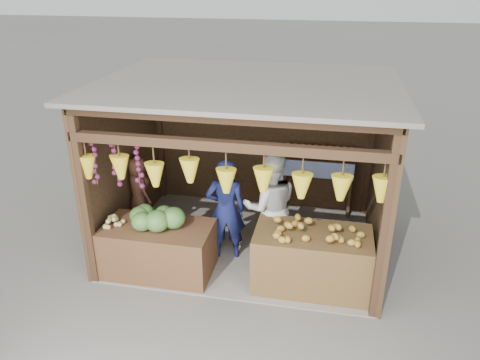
% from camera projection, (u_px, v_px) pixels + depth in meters
% --- Properties ---
extents(ground, '(80.00, 80.00, 0.00)m').
position_uv_depth(ground, '(246.00, 243.00, 7.71)').
color(ground, '#514F49').
rests_on(ground, ground).
extents(stall_structure, '(4.30, 3.30, 2.66)m').
position_uv_depth(stall_structure, '(244.00, 148.00, 7.00)').
color(stall_structure, slate).
rests_on(stall_structure, ground).
extents(back_shelf, '(1.25, 0.32, 1.32)m').
position_uv_depth(back_shelf, '(318.00, 169.00, 8.31)').
color(back_shelf, '#382314').
rests_on(back_shelf, ground).
extents(counter_left, '(1.56, 0.85, 0.76)m').
position_uv_depth(counter_left, '(159.00, 249.00, 6.82)').
color(counter_left, '#462B17').
rests_on(counter_left, ground).
extents(counter_right, '(1.59, 0.85, 0.85)m').
position_uv_depth(counter_right, '(311.00, 260.00, 6.48)').
color(counter_right, '#51391B').
rests_on(counter_right, ground).
extents(stool, '(0.30, 0.30, 0.29)m').
position_uv_depth(stool, '(142.00, 225.00, 7.95)').
color(stool, black).
rests_on(stool, ground).
extents(man_standing, '(0.66, 0.51, 1.63)m').
position_uv_depth(man_standing, '(226.00, 210.00, 7.02)').
color(man_standing, '#121845').
rests_on(man_standing, ground).
extents(woman_standing, '(0.98, 0.85, 1.73)m').
position_uv_depth(woman_standing, '(270.00, 207.00, 7.00)').
color(woman_standing, silver).
rests_on(woman_standing, ground).
extents(vendor_seated, '(0.63, 0.61, 1.09)m').
position_uv_depth(vendor_seated, '(139.00, 188.00, 7.67)').
color(vendor_seated, '#513020').
rests_on(vendor_seated, stool).
extents(melon_pile, '(1.00, 0.50, 0.32)m').
position_uv_depth(melon_pile, '(153.00, 216.00, 6.62)').
color(melon_pile, '#1B4712').
rests_on(melon_pile, counter_left).
extents(tanfruit_pile, '(0.34, 0.40, 0.13)m').
position_uv_depth(tanfruit_pile, '(116.00, 221.00, 6.68)').
color(tanfruit_pile, tan).
rests_on(tanfruit_pile, counter_left).
extents(mango_pile, '(1.40, 0.64, 0.22)m').
position_uv_depth(mango_pile, '(319.00, 229.00, 6.20)').
color(mango_pile, '#AB3E16').
rests_on(mango_pile, counter_right).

